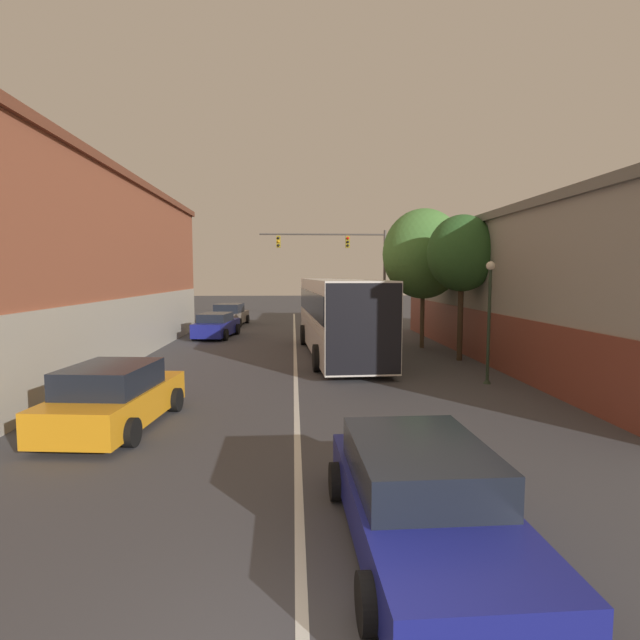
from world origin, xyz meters
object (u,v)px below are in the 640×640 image
(hatchback_foreground, at_px, (422,498))
(parked_car_left_mid, at_px, (230,315))
(bus, at_px, (339,313))
(street_tree_far, at_px, (423,254))
(street_tree_near, at_px, (462,254))
(parked_car_left_far, at_px, (216,326))
(traffic_signal_gantry, at_px, (348,256))
(parked_car_left_near, at_px, (114,397))
(street_lamp, at_px, (489,318))

(hatchback_foreground, height_order, parked_car_left_mid, parked_car_left_mid)
(bus, xyz_separation_m, street_tree_far, (4.21, 2.15, 2.63))
(parked_car_left_mid, bearing_deg, street_tree_far, -131.10)
(street_tree_near, bearing_deg, parked_car_left_far, 143.76)
(traffic_signal_gantry, bearing_deg, parked_car_left_near, -108.77)
(hatchback_foreground, xyz_separation_m, street_lamp, (4.60, 9.41, 1.50))
(bus, xyz_separation_m, parked_car_left_far, (-6.29, 6.67, -1.20))
(bus, distance_m, street_tree_far, 5.41)
(parked_car_left_near, height_order, street_lamp, street_lamp)
(street_lamp, height_order, street_tree_far, street_tree_far)
(traffic_signal_gantry, xyz_separation_m, street_tree_near, (3.02, -14.84, -0.45))
(parked_car_left_near, xyz_separation_m, parked_car_left_mid, (-0.29, 23.40, 0.01))
(parked_car_left_far, bearing_deg, traffic_signal_gantry, -43.45)
(parked_car_left_far, bearing_deg, bus, -129.68)
(hatchback_foreground, bearing_deg, parked_car_left_mid, 10.63)
(parked_car_left_near, bearing_deg, parked_car_left_far, 6.78)
(bus, distance_m, parked_car_left_mid, 14.96)
(bus, bearing_deg, street_tree_far, -65.73)
(street_tree_far, bearing_deg, hatchback_foreground, -104.61)
(parked_car_left_near, height_order, parked_car_left_mid, parked_car_left_mid)
(parked_car_left_mid, xyz_separation_m, street_lamp, (10.67, -19.33, 1.41))
(bus, xyz_separation_m, parked_car_left_mid, (-6.40, 13.48, -1.16))
(traffic_signal_gantry, height_order, street_tree_far, street_tree_far)
(street_tree_near, bearing_deg, traffic_signal_gantry, 101.50)
(street_lamp, bearing_deg, bus, 126.10)
(bus, relative_size, parked_car_left_mid, 2.49)
(street_tree_near, bearing_deg, street_tree_far, 99.66)
(traffic_signal_gantry, bearing_deg, parked_car_left_mid, 179.19)
(street_tree_near, xyz_separation_m, street_tree_far, (-0.62, 3.63, 0.13))
(street_tree_far, bearing_deg, parked_car_left_near, -130.51)
(hatchback_foreground, bearing_deg, street_tree_near, -21.81)
(bus, distance_m, traffic_signal_gantry, 13.80)
(parked_car_left_near, distance_m, traffic_signal_gantry, 24.94)
(parked_car_left_mid, bearing_deg, hatchback_foreground, -162.30)
(hatchback_foreground, height_order, street_tree_near, street_tree_near)
(parked_car_left_far, bearing_deg, street_tree_far, -106.29)
(hatchback_foreground, bearing_deg, street_tree_far, -15.90)
(parked_car_left_mid, bearing_deg, street_tree_near, -137.33)
(bus, bearing_deg, parked_car_left_far, 40.55)
(parked_car_left_far, relative_size, street_lamp, 1.16)
(traffic_signal_gantry, relative_size, street_tree_far, 1.33)
(bus, bearing_deg, hatchback_foreground, 175.98)
(hatchback_foreground, relative_size, parked_car_left_mid, 1.03)
(parked_car_left_near, bearing_deg, parked_car_left_mid, 6.85)
(traffic_signal_gantry, xyz_separation_m, street_tree_far, (2.40, -11.21, -0.32))
(parked_car_left_near, distance_m, street_lamp, 11.23)
(parked_car_left_near, bearing_deg, traffic_signal_gantry, -12.64)
(hatchback_foreground, relative_size, traffic_signal_gantry, 0.54)
(parked_car_left_near, bearing_deg, street_lamp, -62.46)
(parked_car_left_far, relative_size, traffic_signal_gantry, 0.52)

